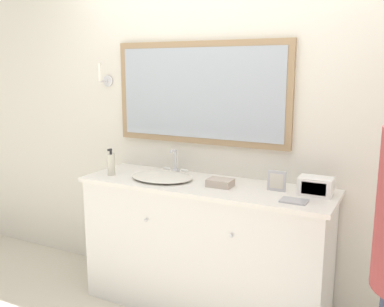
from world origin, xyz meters
The scene contains 8 objects.
wall_back centered at (-0.01, 0.58, 1.28)m, with size 8.00×0.18×2.55m.
vanity_counter centered at (0.00, 0.28, 0.46)m, with size 1.75×0.55×0.92m.
sink_basin centered at (-0.32, 0.26, 0.94)m, with size 0.45×0.40×0.19m.
soap_bottle centered at (-0.71, 0.18, 1.00)m, with size 0.05×0.06×0.20m.
appliance_box centered at (0.73, 0.35, 0.98)m, with size 0.20×0.14×0.11m.
picture_frame centered at (0.48, 0.33, 0.99)m, with size 0.12×0.01×0.13m.
hand_towel_near_sink centered at (0.12, 0.27, 0.94)m, with size 0.17×0.12×0.05m.
metal_tray centered at (0.64, 0.16, 0.92)m, with size 0.16×0.11×0.01m.
Camera 1 is at (1.20, -2.26, 1.69)m, focal length 40.00 mm.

